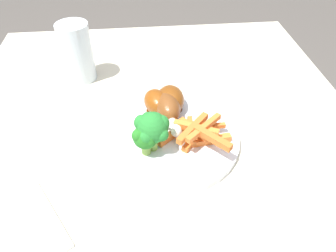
{
  "coord_description": "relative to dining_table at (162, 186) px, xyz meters",
  "views": [
    {
      "loc": [
        0.39,
        -0.03,
        1.15
      ],
      "look_at": [
        -0.02,
        0.01,
        0.78
      ],
      "focal_mm": 33.67,
      "sensor_mm": 36.0,
      "label": 1
    }
  ],
  "objects": [
    {
      "name": "carrot_fries_pile",
      "position": [
        0.0,
        0.06,
        0.15
      ],
      "size": [
        0.11,
        0.13,
        0.04
      ],
      "color": "orange",
      "rests_on": "dinner_plate"
    },
    {
      "name": "dining_table",
      "position": [
        0.0,
        0.0,
        0.0
      ],
      "size": [
        0.97,
        0.79,
        0.74
      ],
      "color": "beige",
      "rests_on": "ground_plane"
    },
    {
      "name": "dinner_plate",
      "position": [
        -0.02,
        0.01,
        0.12
      ],
      "size": [
        0.26,
        0.26,
        0.01
      ],
      "primitive_type": "cylinder",
      "color": "silver",
      "rests_on": "dining_table"
    },
    {
      "name": "chicken_drumstick_far",
      "position": [
        -0.06,
        0.02,
        0.15
      ],
      "size": [
        0.12,
        0.06,
        0.05
      ],
      "color": "#4D240F",
      "rests_on": "dinner_plate"
    },
    {
      "name": "chicken_drumstick_extra",
      "position": [
        -0.08,
        0.01,
        0.15
      ],
      "size": [
        0.12,
        0.07,
        0.04
      ],
      "color": "#572409",
      "rests_on": "dinner_plate"
    },
    {
      "name": "water_glass",
      "position": [
        -0.24,
        -0.16,
        0.18
      ],
      "size": [
        0.07,
        0.07,
        0.13
      ],
      "primitive_type": "cylinder",
      "color": "silver",
      "rests_on": "dining_table"
    },
    {
      "name": "chicken_drumstick_near",
      "position": [
        -0.08,
        0.03,
        0.15
      ],
      "size": [
        0.12,
        0.06,
        0.04
      ],
      "color": "#4E220A",
      "rests_on": "dinner_plate"
    },
    {
      "name": "broccoli_floret_middle",
      "position": [
        0.02,
        -0.03,
        0.17
      ],
      "size": [
        0.04,
        0.04,
        0.06
      ],
      "color": "#84B049",
      "rests_on": "dinner_plate"
    },
    {
      "name": "broccoli_floret_front",
      "position": [
        0.02,
        -0.01,
        0.18
      ],
      "size": [
        0.06,
        0.06,
        0.07
      ],
      "color": "#8AB94B",
      "rests_on": "dinner_plate"
    }
  ]
}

